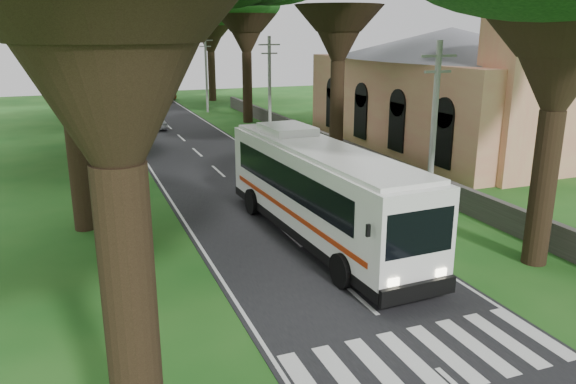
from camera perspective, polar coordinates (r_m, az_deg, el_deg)
The scene contains 14 objects.
ground at distance 17.30m, azimuth 9.98°, elevation -13.03°, with size 140.00×140.00×0.00m, color #174C15.
road at distance 39.56m, azimuth -8.89°, elevation 3.70°, with size 8.00×120.00×0.04m, color black.
crosswalk at distance 15.88m, azimuth 13.82°, elevation -16.15°, with size 8.00×3.00×0.01m, color silver.
property_wall at distance 41.33m, azimuth 3.70°, elevation 5.22°, with size 0.35×50.00×1.20m, color #383533.
church at distance 43.20m, azimuth 16.16°, elevation 10.88°, with size 14.00×24.00×11.60m.
pole_near at distance 23.59m, azimuth 14.51°, elevation 5.38°, with size 1.60×0.24×8.00m.
pole_mid at distance 41.34m, azimuth -1.88°, elevation 10.27°, with size 1.60×0.24×8.00m.
pole_far at distance 60.51m, azimuth -8.30°, elevation 11.95°, with size 1.60×0.24×8.00m.
tree_r_far at distance 70.88m, azimuth -8.02°, elevation 18.77°, with size 15.44×15.44×15.26m.
coach_bus at distance 22.90m, azimuth 3.20°, elevation 0.25°, with size 3.61×13.44×3.93m.
distant_car_a at distance 50.98m, azimuth -13.23°, elevation 6.92°, with size 1.39×3.47×1.18m, color silver.
distant_car_b at distance 66.10m, azimuth -16.80°, elevation 8.77°, with size 1.49×4.26×1.40m, color navy.
distant_car_c at distance 71.75m, azimuth -12.32°, elevation 9.64°, with size 2.08×5.12×1.49m, color maroon.
pedestrian at distance 22.71m, azimuth -15.34°, elevation -3.97°, with size 0.57×0.38×1.57m, color black.
Camera 1 is at (-8.09, -12.82, 8.34)m, focal length 35.00 mm.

